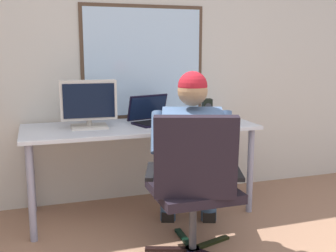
# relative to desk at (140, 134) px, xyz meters

# --- Properties ---
(wall_rear) EXTENTS (5.87, 0.08, 2.75)m
(wall_rear) POSITION_rel_desk_xyz_m (-0.11, 0.41, 0.72)
(wall_rear) COLOR beige
(wall_rear) RESTS_ON ground
(desk) EXTENTS (1.82, 0.69, 0.73)m
(desk) POSITION_rel_desk_xyz_m (0.00, 0.00, 0.00)
(desk) COLOR gray
(desk) RESTS_ON ground
(office_chair) EXTENTS (0.69, 0.66, 0.95)m
(office_chair) POSITION_rel_desk_xyz_m (0.12, -0.86, -0.12)
(office_chair) COLOR black
(office_chair) RESTS_ON ground
(person_seated) EXTENTS (0.68, 0.89, 1.19)m
(person_seated) POSITION_rel_desk_xyz_m (0.20, -0.60, -0.04)
(person_seated) COLOR #304967
(person_seated) RESTS_ON ground
(crt_monitor) EXTENTS (0.43, 0.23, 0.36)m
(crt_monitor) POSITION_rel_desk_xyz_m (-0.40, 0.01, 0.28)
(crt_monitor) COLOR beige
(crt_monitor) RESTS_ON desk
(laptop) EXTENTS (0.43, 0.38, 0.23)m
(laptop) POSITION_rel_desk_xyz_m (0.12, 0.07, 0.13)
(laptop) COLOR black
(laptop) RESTS_ON desk
(wine_glass) EXTENTS (0.08, 0.08, 0.15)m
(wine_glass) POSITION_rel_desk_xyz_m (0.42, -0.18, 0.18)
(wine_glass) COLOR silver
(wine_glass) RESTS_ON desk
(desk_speaker) EXTENTS (0.09, 0.10, 0.17)m
(desk_speaker) POSITION_rel_desk_xyz_m (0.64, 0.14, 0.16)
(desk_speaker) COLOR black
(desk_speaker) RESTS_ON desk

